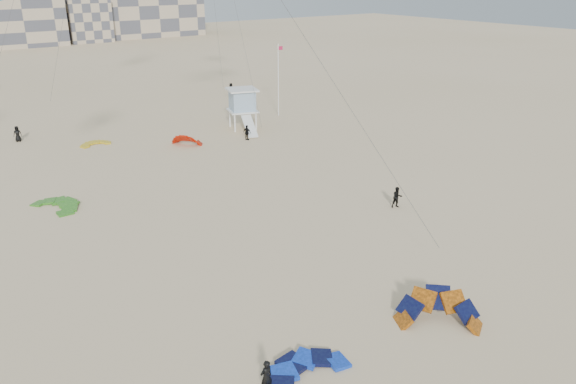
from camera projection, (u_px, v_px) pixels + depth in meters
ground at (277, 365)px, 24.67m from camera, size 320.00×320.00×0.00m
kite_ground_blue at (305, 376)px, 24.02m from camera, size 4.31×4.47×0.94m
kite_ground_orange at (438, 322)px, 27.71m from camera, size 5.77×5.78×4.06m
kite_ground_green at (57, 207)px, 41.20m from camera, size 4.91×4.76×0.91m
kite_ground_red_far at (187, 144)px, 56.14m from camera, size 4.26×4.24×3.04m
kite_ground_yellow at (96, 145)px, 56.01m from camera, size 2.68×2.83×0.53m
kitesurfer_main at (266, 377)px, 22.77m from camera, size 0.60×0.41×1.58m
kitesurfer_b at (397, 197)px, 40.87m from camera, size 0.94×0.84×1.58m
kitesurfer_d at (247, 133)px, 57.32m from camera, size 0.74×0.99×1.56m
kitesurfer_e at (17, 134)px, 56.83m from camera, size 0.90×0.72×1.60m
kitesurfer_f at (231, 89)px, 78.19m from camera, size 0.76×1.63×1.69m
lifeguard_tower_near at (243, 109)px, 61.07m from camera, size 3.87×6.43×4.38m
flagpole at (278, 79)px, 65.78m from camera, size 0.68×0.11×8.43m
condo_east at (148, 4)px, 148.57m from camera, size 26.00×14.00×16.00m
condo_fill_right at (86, 20)px, 136.85m from camera, size 10.00×10.00×10.00m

